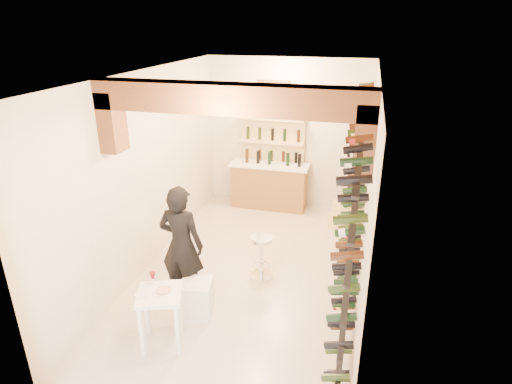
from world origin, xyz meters
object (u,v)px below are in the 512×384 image
back_counter (270,184)px  crate_lower (345,221)px  person (182,245)px  white_stool (197,298)px  wine_rack (353,194)px  chrome_barstool (261,254)px  tasting_table (160,302)px

back_counter → crate_lower: size_ratio=3.07×
back_counter → person: (-0.46, -3.64, 0.38)m
white_stool → person: 0.77m
wine_rack → person: (-2.30, -0.99, -0.64)m
person → crate_lower: (2.16, 2.94, -0.74)m
white_stool → person: size_ratio=0.28×
back_counter → chrome_barstool: 2.83m
tasting_table → white_stool: tasting_table is taller
tasting_table → back_counter: bearing=65.5°
white_stool → crate_lower: bearing=60.1°
back_counter → person: person is taller
back_counter → chrome_barstool: size_ratio=2.34×
back_counter → crate_lower: back_counter is taller
back_counter → white_stool: back_counter is taller
wine_rack → crate_lower: wine_rack is taller
back_counter → crate_lower: 1.88m
back_counter → tasting_table: size_ratio=1.80×
back_counter → chrome_barstool: bearing=-79.8°
wine_rack → crate_lower: bearing=93.9°
back_counter → crate_lower: bearing=-22.5°
person → chrome_barstool: size_ratio=2.50×
person → white_stool: bearing=141.3°
back_counter → tasting_table: 4.61m
back_counter → person: bearing=-97.3°
crate_lower → tasting_table: bearing=-117.8°
wine_rack → person: size_ratio=3.14×
wine_rack → tasting_table: size_ratio=6.03×
tasting_table → person: person is taller
back_counter → tasting_table: (-0.35, -4.60, 0.11)m
wine_rack → crate_lower: size_ratio=10.29×
person → chrome_barstool: bearing=-135.7°
crate_lower → chrome_barstool: bearing=-120.0°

